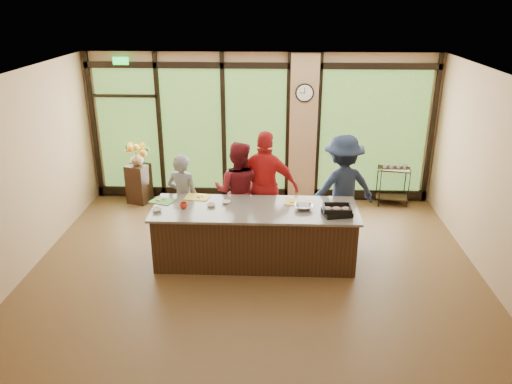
# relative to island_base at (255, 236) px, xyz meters

# --- Properties ---
(floor) EXTENTS (7.00, 7.00, 0.00)m
(floor) POSITION_rel_island_base_xyz_m (0.00, -0.30, -0.44)
(floor) COLOR brown
(floor) RESTS_ON ground
(ceiling) EXTENTS (7.00, 7.00, 0.00)m
(ceiling) POSITION_rel_island_base_xyz_m (0.00, -0.30, 2.56)
(ceiling) COLOR silver
(ceiling) RESTS_ON back_wall
(back_wall) EXTENTS (7.00, 0.00, 7.00)m
(back_wall) POSITION_rel_island_base_xyz_m (0.00, 2.70, 1.06)
(back_wall) COLOR tan
(back_wall) RESTS_ON floor
(left_wall) EXTENTS (0.00, 6.00, 6.00)m
(left_wall) POSITION_rel_island_base_xyz_m (-3.50, -0.30, 1.06)
(left_wall) COLOR tan
(left_wall) RESTS_ON floor
(right_wall) EXTENTS (0.00, 6.00, 6.00)m
(right_wall) POSITION_rel_island_base_xyz_m (3.50, -0.30, 1.06)
(right_wall) COLOR tan
(right_wall) RESTS_ON floor
(window_wall) EXTENTS (6.90, 0.12, 3.00)m
(window_wall) POSITION_rel_island_base_xyz_m (0.16, 2.65, 0.95)
(window_wall) COLOR tan
(window_wall) RESTS_ON floor
(island_base) EXTENTS (3.10, 1.00, 0.88)m
(island_base) POSITION_rel_island_base_xyz_m (0.00, 0.00, 0.00)
(island_base) COLOR black
(island_base) RESTS_ON floor
(countertop) EXTENTS (3.20, 1.10, 0.04)m
(countertop) POSITION_rel_island_base_xyz_m (0.00, 0.00, 0.46)
(countertop) COLOR slate
(countertop) RESTS_ON island_base
(wall_clock) EXTENTS (0.36, 0.04, 0.36)m
(wall_clock) POSITION_rel_island_base_xyz_m (0.85, 2.57, 1.81)
(wall_clock) COLOR black
(wall_clock) RESTS_ON window_wall
(cook_left) EXTENTS (0.66, 0.53, 1.57)m
(cook_left) POSITION_rel_island_base_xyz_m (-1.25, 0.68, 0.35)
(cook_left) COLOR slate
(cook_left) RESTS_ON floor
(cook_midleft) EXTENTS (0.94, 0.78, 1.75)m
(cook_midleft) POSITION_rel_island_base_xyz_m (-0.33, 0.83, 0.43)
(cook_midleft) COLOR maroon
(cook_midleft) RESTS_ON floor
(cook_midright) EXTENTS (1.21, 0.73, 1.93)m
(cook_midright) POSITION_rel_island_base_xyz_m (0.15, 0.83, 0.53)
(cook_midright) COLOR #B21B1C
(cook_midright) RESTS_ON floor
(cook_right) EXTENTS (1.37, 1.04, 1.87)m
(cook_right) POSITION_rel_island_base_xyz_m (1.45, 0.86, 0.50)
(cook_right) COLOR #1A243A
(cook_right) RESTS_ON floor
(roasting_pan) EXTENTS (0.47, 0.40, 0.07)m
(roasting_pan) POSITION_rel_island_base_xyz_m (1.25, -0.20, 0.52)
(roasting_pan) COLOR black
(roasting_pan) RESTS_ON countertop
(mixing_bowl) EXTENTS (0.30, 0.30, 0.07)m
(mixing_bowl) POSITION_rel_island_base_xyz_m (0.75, -0.00, 0.52)
(mixing_bowl) COLOR silver
(mixing_bowl) RESTS_ON countertop
(cutting_board_left) EXTENTS (0.44, 0.39, 0.01)m
(cutting_board_left) POSITION_rel_island_base_xyz_m (-1.50, 0.21, 0.49)
(cutting_board_left) COLOR #479737
(cutting_board_left) RESTS_ON countertop
(cutting_board_center) EXTENTS (0.42, 0.33, 0.01)m
(cutting_board_center) POSITION_rel_island_base_xyz_m (-0.97, 0.40, 0.49)
(cutting_board_center) COLOR yellow
(cutting_board_center) RESTS_ON countertop
(cutting_board_right) EXTENTS (0.43, 0.36, 0.01)m
(cutting_board_right) POSITION_rel_island_base_xyz_m (0.66, 0.24, 0.49)
(cutting_board_right) COLOR yellow
(cutting_board_right) RESTS_ON countertop
(prep_bowl_near) EXTENTS (0.18, 0.18, 0.05)m
(prep_bowl_near) POSITION_rel_island_base_xyz_m (-1.50, -0.19, 0.50)
(prep_bowl_near) COLOR white
(prep_bowl_near) RESTS_ON countertop
(prep_bowl_mid) EXTENTS (0.15, 0.15, 0.04)m
(prep_bowl_mid) POSITION_rel_island_base_xyz_m (-0.69, 0.04, 0.50)
(prep_bowl_mid) COLOR white
(prep_bowl_mid) RESTS_ON countertop
(prep_bowl_far) EXTENTS (0.14, 0.14, 0.03)m
(prep_bowl_far) POSITION_rel_island_base_xyz_m (-0.47, 0.18, 0.50)
(prep_bowl_far) COLOR white
(prep_bowl_far) RESTS_ON countertop
(red_ramekin) EXTENTS (0.15, 0.15, 0.09)m
(red_ramekin) POSITION_rel_island_base_xyz_m (-1.11, -0.05, 0.53)
(red_ramekin) COLOR red
(red_ramekin) RESTS_ON countertop
(flower_stand) EXTENTS (0.51, 0.51, 0.81)m
(flower_stand) POSITION_rel_island_base_xyz_m (-2.49, 2.35, -0.04)
(flower_stand) COLOR black
(flower_stand) RESTS_ON floor
(flower_vase) EXTENTS (0.30, 0.30, 0.27)m
(flower_vase) POSITION_rel_island_base_xyz_m (-2.49, 2.35, 0.50)
(flower_vase) COLOR olive
(flower_vase) RESTS_ON flower_stand
(bar_cart) EXTENTS (0.68, 0.46, 0.85)m
(bar_cart) POSITION_rel_island_base_xyz_m (2.70, 2.45, 0.07)
(bar_cart) COLOR black
(bar_cart) RESTS_ON floor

